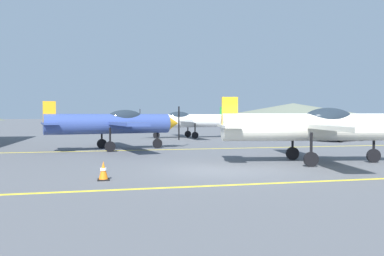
{
  "coord_description": "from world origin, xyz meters",
  "views": [
    {
      "loc": [
        -4.07,
        -13.5,
        2.01
      ],
      "look_at": [
        1.24,
        10.0,
        1.2
      ],
      "focal_mm": 35.97,
      "sensor_mm": 36.0,
      "label": 1
    }
  ],
  "objects_px": {
    "airplane_near": "(314,126)",
    "airplane_far": "(186,120)",
    "airplane_mid": "(115,123)",
    "car_sedan": "(340,130)",
    "traffic_cone_front": "(103,171)"
  },
  "relations": [
    {
      "from": "airplane_near",
      "to": "airplane_far",
      "type": "xyz_separation_m",
      "value": [
        -1.62,
        18.4,
        0.0
      ]
    },
    {
      "from": "airplane_near",
      "to": "airplane_mid",
      "type": "height_order",
      "value": "same"
    },
    {
      "from": "car_sedan",
      "to": "airplane_near",
      "type": "bearing_deg",
      "value": -127.85
    },
    {
      "from": "airplane_mid",
      "to": "car_sedan",
      "type": "distance_m",
      "value": 17.72
    },
    {
      "from": "car_sedan",
      "to": "traffic_cone_front",
      "type": "xyz_separation_m",
      "value": [
        -17.86,
        -14.39,
        -0.56
      ]
    },
    {
      "from": "airplane_near",
      "to": "car_sedan",
      "type": "height_order",
      "value": "airplane_near"
    },
    {
      "from": "airplane_near",
      "to": "airplane_mid",
      "type": "xyz_separation_m",
      "value": [
        -7.97,
        8.05,
        0.0
      ]
    },
    {
      "from": "airplane_near",
      "to": "car_sedan",
      "type": "xyz_separation_m",
      "value": [
        9.3,
        11.97,
        -0.71
      ]
    },
    {
      "from": "airplane_far",
      "to": "car_sedan",
      "type": "height_order",
      "value": "airplane_far"
    },
    {
      "from": "traffic_cone_front",
      "to": "airplane_near",
      "type": "bearing_deg",
      "value": 15.78
    },
    {
      "from": "airplane_mid",
      "to": "airplane_near",
      "type": "bearing_deg",
      "value": -45.29
    },
    {
      "from": "airplane_near",
      "to": "traffic_cone_front",
      "type": "height_order",
      "value": "airplane_near"
    },
    {
      "from": "car_sedan",
      "to": "traffic_cone_front",
      "type": "bearing_deg",
      "value": -141.15
    },
    {
      "from": "airplane_far",
      "to": "car_sedan",
      "type": "distance_m",
      "value": 12.69
    },
    {
      "from": "traffic_cone_front",
      "to": "airplane_mid",
      "type": "bearing_deg",
      "value": 86.76
    }
  ]
}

